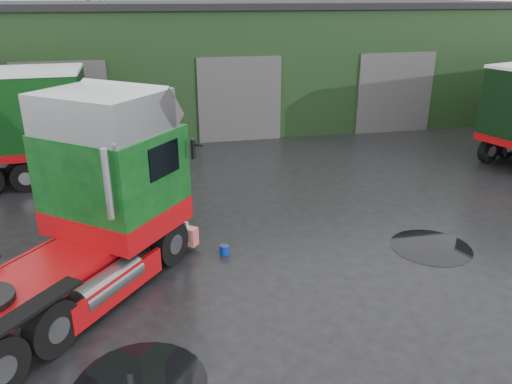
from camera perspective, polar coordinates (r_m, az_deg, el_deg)
ground at (r=11.77m, az=0.64°, el=-13.13°), size 100.00×100.00×0.00m
warehouse at (r=29.92m, az=-3.99°, el=14.89°), size 32.40×12.40×6.30m
hero_tractor at (r=11.76m, az=-22.66°, el=-1.98°), size 7.15×7.89×4.67m
wash_bucket at (r=13.92m, az=-3.63°, el=-6.60°), size 0.31×0.31×0.26m
tree_back_a at (r=39.66m, az=-18.37°, el=17.91°), size 4.40×4.40×9.50m
tree_back_b at (r=41.34m, az=5.49°, el=17.58°), size 4.40×4.40×7.50m
puddle_1 at (r=15.13m, az=19.35°, el=-5.97°), size 2.27×2.27×0.01m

